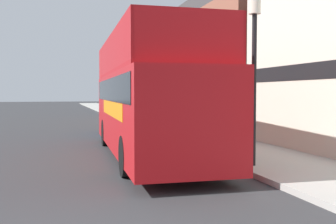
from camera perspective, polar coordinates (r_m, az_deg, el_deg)
The scene contains 7 objects.
ground_plane at distance 25.23m, azimuth -16.22°, elevation -2.09°, with size 144.00×144.00×0.00m, color #333335.
sidewalk at distance 23.11m, azimuth -0.32°, elevation -2.25°, with size 3.23×108.00×0.14m.
brick_terrace_rear at distance 27.81m, azimuth 7.08°, elevation 8.71°, with size 6.00×18.73×9.95m.
tour_bus at distance 12.97m, azimuth -2.89°, elevation 1.26°, with size 2.96×10.11×3.91m.
parked_car_ahead_of_bus at distance 20.14m, azimuth -6.09°, elevation -1.07°, with size 2.06×4.33×1.62m.
lamp_post_nearest at distance 10.90m, azimuth 12.42°, elevation 9.57°, with size 0.35×0.35×4.74m.
lamp_post_second at distance 18.70m, azimuth 0.42°, elevation 7.71°, with size 0.35×0.35×5.23m.
Camera 1 is at (0.01, -4.14, 2.11)m, focal length 42.00 mm.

